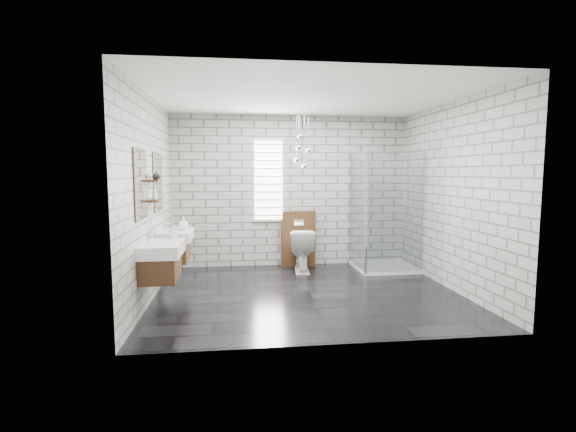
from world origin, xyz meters
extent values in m
cube|color=black|center=(0.00, 0.00, -0.01)|extent=(4.20, 3.60, 0.02)
cube|color=white|center=(0.00, 0.00, 2.71)|extent=(4.20, 3.60, 0.02)
cube|color=#A6A6A1|center=(0.00, 1.81, 1.35)|extent=(4.20, 0.02, 2.70)
cube|color=#A6A6A1|center=(0.00, -1.81, 1.35)|extent=(4.20, 0.02, 2.70)
cube|color=#A6A6A1|center=(-2.11, 0.00, 1.35)|extent=(0.02, 3.60, 2.70)
cube|color=#A6A6A1|center=(2.11, 0.00, 1.35)|extent=(0.02, 3.60, 2.70)
cube|color=#492B16|center=(-1.89, -0.60, 0.55)|extent=(0.42, 0.62, 0.30)
cube|color=silver|center=(-1.69, -0.60, 0.58)|extent=(0.02, 0.35, 0.01)
cube|color=white|center=(-1.87, -0.60, 0.77)|extent=(0.47, 0.70, 0.15)
cylinder|color=silver|center=(-2.02, -0.60, 0.91)|extent=(0.04, 0.04, 0.12)
cylinder|color=silver|center=(-1.97, -0.60, 0.96)|extent=(0.10, 0.02, 0.02)
cube|color=white|center=(-2.08, -0.60, 1.55)|extent=(0.03, 0.55, 0.80)
cube|color=#492B16|center=(-2.09, -0.60, 1.55)|extent=(0.01, 0.59, 0.84)
cube|color=#492B16|center=(-1.89, 0.49, 0.55)|extent=(0.42, 0.62, 0.30)
cube|color=silver|center=(-1.69, 0.49, 0.58)|extent=(0.02, 0.35, 0.01)
cube|color=white|center=(-1.87, 0.49, 0.77)|extent=(0.47, 0.70, 0.15)
cylinder|color=silver|center=(-2.02, 0.49, 0.91)|extent=(0.04, 0.04, 0.12)
cylinder|color=silver|center=(-1.97, 0.49, 0.96)|extent=(0.10, 0.02, 0.02)
cube|color=white|center=(-2.08, 0.49, 1.55)|extent=(0.03, 0.55, 0.80)
cube|color=#492B16|center=(-2.09, 0.49, 1.55)|extent=(0.01, 0.59, 0.84)
cube|color=#492B16|center=(-2.03, -0.05, 1.32)|extent=(0.14, 0.30, 0.03)
cube|color=#492B16|center=(-2.03, -0.05, 1.58)|extent=(0.14, 0.30, 0.03)
cube|color=white|center=(-0.40, 1.79, 1.55)|extent=(0.50, 0.02, 1.40)
cube|color=silver|center=(-0.40, 1.77, 2.27)|extent=(0.56, 0.04, 0.04)
cube|color=silver|center=(-0.40, 1.77, 0.83)|extent=(0.56, 0.04, 0.04)
cube|color=silver|center=(-0.40, 1.77, 0.92)|extent=(0.48, 0.01, 0.02)
cube|color=silver|center=(-0.40, 1.77, 1.06)|extent=(0.48, 0.01, 0.02)
cube|color=silver|center=(-0.40, 1.77, 1.20)|extent=(0.48, 0.01, 0.02)
cube|color=silver|center=(-0.40, 1.77, 1.34)|extent=(0.48, 0.01, 0.02)
cube|color=silver|center=(-0.40, 1.77, 1.48)|extent=(0.48, 0.01, 0.02)
cube|color=silver|center=(-0.40, 1.77, 1.62)|extent=(0.48, 0.01, 0.02)
cube|color=silver|center=(-0.40, 1.77, 1.76)|extent=(0.48, 0.01, 0.02)
cube|color=silver|center=(-0.40, 1.77, 1.90)|extent=(0.48, 0.01, 0.02)
cube|color=silver|center=(-0.40, 1.77, 2.04)|extent=(0.48, 0.01, 0.03)
cube|color=silver|center=(-0.40, 1.77, 2.18)|extent=(0.48, 0.01, 0.03)
cube|color=#492B16|center=(0.13, 1.70, 0.50)|extent=(0.60, 0.20, 1.00)
cube|color=silver|center=(0.13, 1.60, 0.80)|extent=(0.18, 0.01, 0.12)
cube|color=white|center=(1.60, 1.30, 0.03)|extent=(1.00, 1.00, 0.06)
cube|color=silver|center=(1.60, 0.81, 1.03)|extent=(1.00, 0.01, 2.00)
cube|color=silver|center=(1.11, 1.30, 1.03)|extent=(0.01, 1.00, 2.00)
cube|color=silver|center=(1.11, 0.81, 1.03)|extent=(0.03, 0.03, 2.00)
cube|color=silver|center=(2.08, 0.81, 1.03)|extent=(0.03, 0.03, 2.00)
cylinder|color=silver|center=(2.04, 1.50, 1.10)|extent=(0.02, 0.02, 1.80)
cylinder|color=silver|center=(1.96, 1.50, 2.02)|extent=(0.14, 0.14, 0.02)
sphere|color=silver|center=(0.06, 1.26, 2.10)|extent=(0.09, 0.09, 0.09)
cylinder|color=silver|center=(0.06, 1.26, 2.42)|extent=(0.01, 0.01, 0.55)
sphere|color=silver|center=(0.17, 1.32, 1.80)|extent=(0.09, 0.09, 0.09)
cylinder|color=silver|center=(0.17, 1.32, 2.27)|extent=(0.01, 0.01, 0.85)
sphere|color=silver|center=(0.11, 1.42, 2.30)|extent=(0.09, 0.09, 0.09)
cylinder|color=silver|center=(0.11, 1.42, 2.52)|extent=(0.01, 0.01, 0.35)
sphere|color=silver|center=(0.05, 1.39, 1.91)|extent=(0.09, 0.09, 0.09)
cylinder|color=silver|center=(0.05, 1.39, 2.33)|extent=(0.01, 0.01, 0.75)
sphere|color=silver|center=(0.25, 1.40, 2.07)|extent=(0.09, 0.09, 0.09)
cylinder|color=silver|center=(0.25, 1.40, 2.41)|extent=(0.01, 0.01, 0.59)
imported|color=white|center=(0.13, 1.29, 0.37)|extent=(0.48, 0.75, 0.73)
imported|color=#B2B2B2|center=(-1.78, -0.25, 0.95)|extent=(0.12, 0.12, 0.20)
imported|color=#B2B2B2|center=(-1.75, 0.50, 0.95)|extent=(0.16, 0.16, 0.19)
imported|color=#B2B2B2|center=(-2.02, -0.12, 1.43)|extent=(0.09, 0.09, 0.18)
imported|color=#B2B2B2|center=(-2.02, 0.04, 1.65)|extent=(0.11, 0.11, 0.11)
camera|label=1|loc=(-0.97, -5.67, 1.69)|focal=26.00mm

